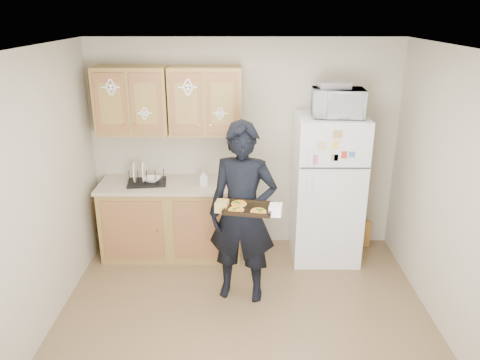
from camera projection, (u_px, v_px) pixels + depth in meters
name	position (u px, v px, depth m)	size (l,w,h in m)	color
floor	(244.00, 331.00, 4.30)	(3.60, 3.60, 0.00)	brown
ceiling	(245.00, 50.00, 3.44)	(3.60, 3.60, 0.00)	silver
wall_back	(244.00, 146.00, 5.56)	(3.60, 0.04, 2.50)	#B7AC94
wall_front	(246.00, 360.00, 2.18)	(3.60, 0.04, 2.50)	#B7AC94
wall_left	(28.00, 206.00, 3.88)	(0.04, 3.60, 2.50)	#B7AC94
wall_right	(462.00, 207.00, 3.86)	(0.04, 3.60, 2.50)	#B7AC94
refrigerator	(327.00, 189.00, 5.35)	(0.75, 0.70, 1.70)	white
base_cabinet	(172.00, 220.00, 5.55)	(1.60, 0.60, 0.86)	olive
countertop	(170.00, 185.00, 5.39)	(1.64, 0.64, 0.04)	#BDAD92
upper_cab_left	(132.00, 101.00, 5.20)	(0.80, 0.33, 0.75)	olive
upper_cab_right	(206.00, 101.00, 5.19)	(0.80, 0.33, 0.75)	olive
cereal_box	(362.00, 234.00, 5.81)	(0.20, 0.07, 0.32)	#E2BA4F
person	(243.00, 214.00, 4.55)	(0.67, 0.44, 1.83)	black
baking_tray	(248.00, 209.00, 4.21)	(0.43, 0.31, 0.04)	black
pizza_front_left	(236.00, 210.00, 4.15)	(0.14, 0.14, 0.02)	orange
pizza_front_right	(258.00, 211.00, 4.12)	(0.14, 0.14, 0.02)	orange
pizza_back_left	(239.00, 203.00, 4.28)	(0.14, 0.14, 0.02)	orange
microwave	(338.00, 103.00, 4.95)	(0.54, 0.37, 0.30)	white
foil_pan	(334.00, 85.00, 4.92)	(0.33, 0.23, 0.07)	#ADADB4
dish_rack	(147.00, 176.00, 5.35)	(0.43, 0.33, 0.17)	black
bowl	(152.00, 180.00, 5.36)	(0.19, 0.19, 0.05)	white
soap_bottle	(203.00, 177.00, 5.28)	(0.09, 0.09, 0.19)	white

